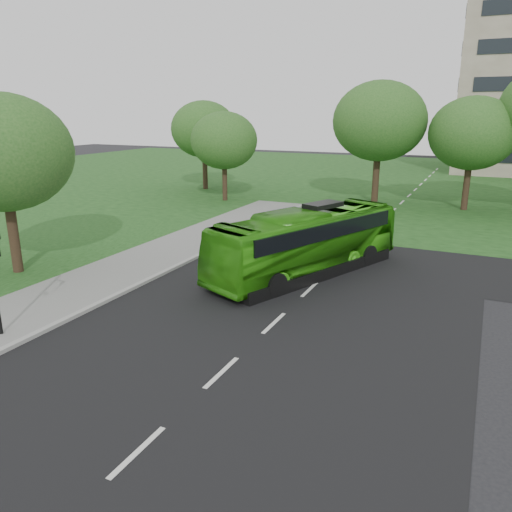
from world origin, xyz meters
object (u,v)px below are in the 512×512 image
at_px(tree_park_b, 380,121).
at_px(tree_side_near, 2,153).
at_px(tree_park_a, 224,141).
at_px(tree_park_f, 204,129).
at_px(bus, 307,242).
at_px(tree_park_c, 473,134).

bearing_deg(tree_park_b, tree_side_near, -113.68).
bearing_deg(tree_side_near, tree_park_b, 66.32).
relative_size(tree_park_a, tree_side_near, 0.90).
bearing_deg(tree_park_a, tree_park_f, 134.46).
bearing_deg(bus, tree_park_b, 115.54).
height_order(tree_park_a, tree_park_b, tree_park_b).
height_order(tree_park_a, tree_side_near, tree_side_near).
relative_size(tree_park_a, tree_park_c, 0.87).
bearing_deg(tree_park_a, tree_side_near, -88.66).
bearing_deg(bus, tree_park_f, 152.80).
bearing_deg(tree_park_f, tree_side_near, -78.52).
xyz_separation_m(tree_park_c, tree_park_f, (-24.30, 0.88, -0.08)).
relative_size(tree_park_a, tree_park_b, 0.76).
relative_size(tree_park_f, bus, 0.77).
relative_size(tree_park_b, tree_park_c, 1.15).
height_order(tree_park_c, bus, tree_park_c).
bearing_deg(tree_park_c, tree_park_b, 178.78).
height_order(tree_park_b, tree_park_f, tree_park_b).
distance_m(tree_park_b, tree_side_near, 28.96).
height_order(tree_park_f, tree_side_near, tree_park_f).
height_order(tree_park_b, bus, tree_park_b).
bearing_deg(tree_park_c, tree_side_near, -125.46).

